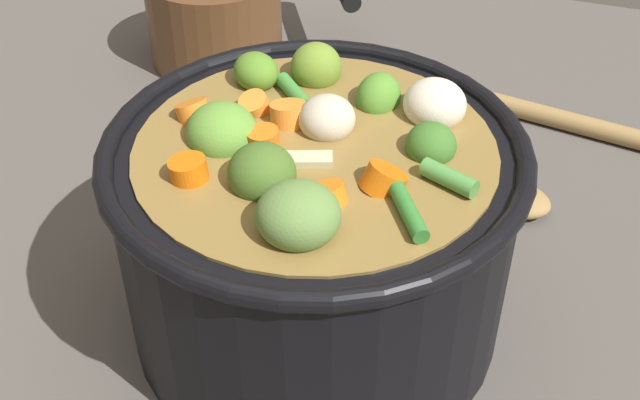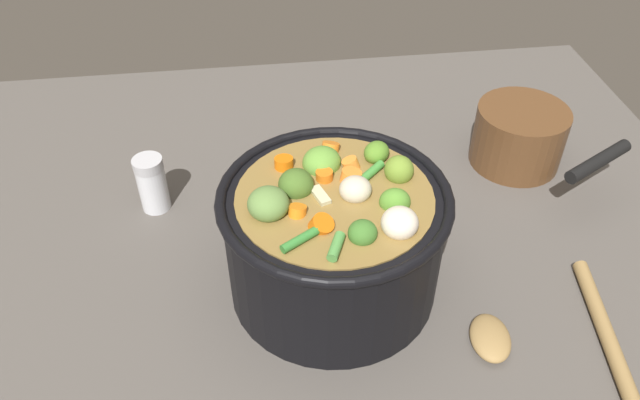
# 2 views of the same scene
# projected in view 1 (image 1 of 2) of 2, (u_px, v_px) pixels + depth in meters

# --- Properties ---
(ground_plane) EXTENTS (1.10, 1.10, 0.00)m
(ground_plane) POSITION_uv_depth(u_px,v_px,m) (316.00, 314.00, 0.57)
(ground_plane) COLOR #514C47
(cooking_pot) EXTENTS (0.25, 0.25, 0.17)m
(cooking_pot) POSITION_uv_depth(u_px,v_px,m) (315.00, 230.00, 0.52)
(cooking_pot) COLOR black
(cooking_pot) RESTS_ON ground_plane
(wooden_spoon) EXTENTS (0.23, 0.18, 0.02)m
(wooden_spoon) POSITION_uv_depth(u_px,v_px,m) (536.00, 151.00, 0.70)
(wooden_spoon) COLOR olive
(wooden_spoon) RESTS_ON ground_plane
(small_saucepan) EXTENTS (0.21, 0.18, 0.09)m
(small_saucepan) POSITION_uv_depth(u_px,v_px,m) (218.00, 16.00, 0.82)
(small_saucepan) COLOR brown
(small_saucepan) RESTS_ON ground_plane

